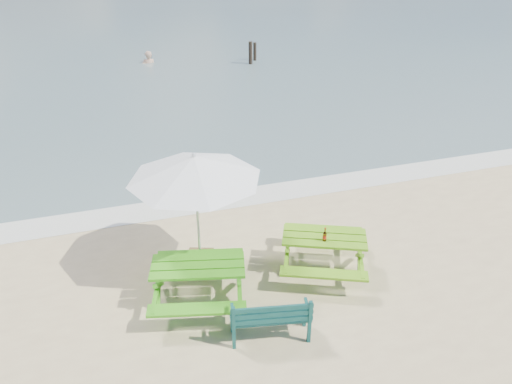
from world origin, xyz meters
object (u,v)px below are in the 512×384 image
object	(u,v)px
park_bench	(270,325)
side_table	(201,261)
picnic_table_left	(199,283)
picnic_table_right	(323,253)
swimmer	(149,71)
beer_bottle	(325,237)
patio_umbrella	(194,168)

from	to	relation	value
park_bench	side_table	xyz separation A→B (m)	(-0.69, 2.12, -0.08)
picnic_table_left	side_table	bearing A→B (deg)	77.21
picnic_table_right	side_table	world-z (taller)	picnic_table_right
park_bench	swimmer	xyz separation A→B (m)	(0.24, 18.73, -0.63)
picnic_table_right	side_table	bearing A→B (deg)	162.15
picnic_table_left	side_table	distance (m)	0.95
park_bench	beer_bottle	distance (m)	2.04
picnic_table_right	park_bench	world-z (taller)	park_bench
side_table	picnic_table_right	bearing A→B (deg)	-17.85
park_bench	swimmer	size ratio (longest dim) A/B	0.71
park_bench	patio_umbrella	distance (m)	2.94
picnic_table_right	patio_umbrella	distance (m)	2.97
picnic_table_right	patio_umbrella	size ratio (longest dim) A/B	0.73
side_table	swimmer	distance (m)	16.65
picnic_table_right	beer_bottle	bearing A→B (deg)	-116.16
patio_umbrella	side_table	bearing A→B (deg)	-90.00
side_table	patio_umbrella	distance (m)	2.00
park_bench	beer_bottle	xyz separation A→B (m)	(1.48, 1.26, 0.59)
picnic_table_right	side_table	distance (m)	2.36
patio_umbrella	park_bench	bearing A→B (deg)	-71.88
picnic_table_left	patio_umbrella	size ratio (longest dim) A/B	0.69
picnic_table_right	beer_bottle	distance (m)	0.50
park_bench	side_table	distance (m)	2.23
side_table	swimmer	size ratio (longest dim) A/B	0.32
park_bench	patio_umbrella	bearing A→B (deg)	108.12
side_table	swimmer	xyz separation A→B (m)	(0.94, 16.61, -0.55)
side_table	beer_bottle	world-z (taller)	beer_bottle
picnic_table_left	picnic_table_right	size ratio (longest dim) A/B	0.95
picnic_table_right	patio_umbrella	world-z (taller)	patio_umbrella
park_bench	beer_bottle	bearing A→B (deg)	40.48
picnic_table_left	patio_umbrella	bearing A→B (deg)	77.21
picnic_table_left	picnic_table_right	xyz separation A→B (m)	(2.45, 0.19, -0.01)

